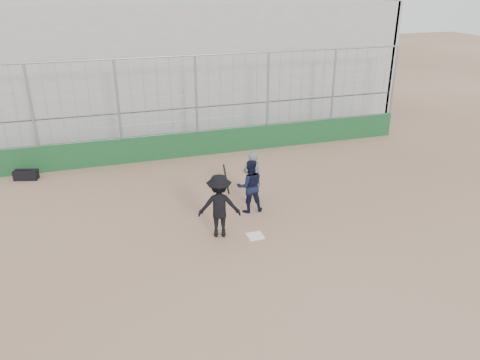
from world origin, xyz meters
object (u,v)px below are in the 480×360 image
object	(u,v)px
umpire	(252,180)
catcher_crouched	(250,195)
batter_at_plate	(219,206)
equipment_bag	(26,175)

from	to	relation	value
umpire	catcher_crouched	bearing A→B (deg)	63.01
batter_at_plate	umpire	world-z (taller)	batter_at_plate
batter_at_plate	equipment_bag	world-z (taller)	batter_at_plate
batter_at_plate	equipment_bag	xyz separation A→B (m)	(-5.57, 5.98, -0.74)
catcher_crouched	umpire	bearing A→B (deg)	66.29
umpire	equipment_bag	bearing A→B (deg)	-33.56
batter_at_plate	catcher_crouched	world-z (taller)	batter_at_plate
catcher_crouched	umpire	world-z (taller)	umpire
batter_at_plate	catcher_crouched	xyz separation A→B (m)	(1.27, 1.12, -0.34)
equipment_bag	catcher_crouched	bearing A→B (deg)	-35.40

